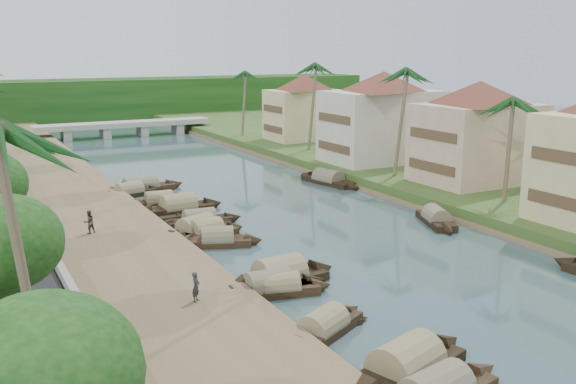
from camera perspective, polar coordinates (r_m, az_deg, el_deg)
name	(u,v)px	position (r m, az deg, el deg)	size (l,w,h in m)	color
ground	(398,266)	(42.69, 9.74, -6.48)	(220.00, 220.00, 0.00)	#374F53
left_bank	(86,219)	(54.21, -17.55, -2.34)	(10.00, 180.00, 0.80)	brown
right_bank	(426,177)	(69.19, 12.17, 1.28)	(16.00, 180.00, 1.20)	#2C4A1D
retaining_wall	(29,214)	(53.44, -22.04, -1.84)	(0.40, 180.00, 1.10)	gray
treeline	(88,100)	(134.46, -17.35, 7.82)	(120.00, 14.00, 8.00)	#0F360E
bridge	(124,126)	(107.40, -14.41, 5.71)	(28.00, 4.00, 2.40)	#9B9A91
building_mid	(478,131)	(64.61, 16.49, 5.23)	(14.11, 14.11, 9.70)	beige
building_far	(383,116)	(74.56, 8.40, 6.72)	(15.59, 15.59, 10.20)	beige
building_distant	(304,106)	(91.90, 1.46, 7.61)	(12.62, 12.62, 9.20)	beige
sampan_1	(406,368)	(29.02, 10.44, -15.10)	(9.03, 4.60, 2.58)	black
sampan_2	(324,328)	(32.25, 3.19, -11.98)	(7.07, 4.57, 1.94)	black
sampan_3	(269,288)	(37.28, -1.71, -8.48)	(7.64, 1.99, 2.06)	black
sampan_4	(280,288)	(37.20, -0.69, -8.54)	(6.42, 2.81, 1.85)	black
sampan_5	(280,278)	(38.77, -0.74, -7.61)	(8.37, 2.86, 2.57)	black
sampan_6	(218,240)	(46.38, -6.27, -4.29)	(6.76, 3.84, 2.02)	black
sampan_7	(197,229)	(49.33, -8.13, -3.31)	(8.08, 4.63, 2.16)	black
sampan_8	(207,232)	(48.50, -7.23, -3.56)	(6.68, 2.41, 2.05)	black
sampan_9	(199,220)	(51.90, -7.88, -2.51)	(7.39, 1.83, 1.90)	black
sampan_10	(159,202)	(58.82, -11.39, -0.85)	(7.12, 2.17, 1.97)	black
sampan_11	(179,207)	(56.38, -9.71, -1.35)	(8.50, 2.35, 2.40)	black
sampan_12	(141,188)	(64.96, -12.95, 0.35)	(9.68, 3.17, 2.26)	black
sampan_13	(130,192)	(63.32, -13.88, -0.02)	(7.17, 2.93, 1.96)	black
sampan_15	(436,219)	(53.11, 13.03, -2.37)	(4.18, 7.58, 2.05)	black
sampan_16	(328,180)	(67.33, 3.61, 1.07)	(3.39, 9.53, 2.27)	black
canoe_1	(333,327)	(33.13, 4.01, -11.89)	(4.55, 1.00, 0.73)	black
canoe_2	(157,220)	(53.68, -11.58, -2.48)	(5.50, 1.16, 0.79)	black
palm_1	(512,103)	(56.09, 19.27, 7.51)	(3.20, 3.20, 10.08)	brown
palm_2	(400,73)	(65.36, 9.94, 10.37)	(3.20, 3.20, 12.10)	brown
palm_3	(311,67)	(82.05, 2.05, 11.04)	(3.20, 3.20, 12.24)	brown
palm_4	(18,135)	(22.80, -22.85, 4.70)	(3.20, 3.20, 11.44)	brown
palm_7	(242,74)	(96.15, -4.09, 10.40)	(3.20, 3.20, 10.79)	brown
tree_6	(410,115)	(78.63, 10.81, 6.74)	(4.81, 4.81, 6.98)	#4C3F2B
person_near	(196,287)	(34.39, -8.19, -8.33)	(0.59, 0.39, 1.61)	#26282D
person_far	(89,222)	(48.40, -17.28, -2.55)	(0.83, 0.65, 1.71)	#383527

